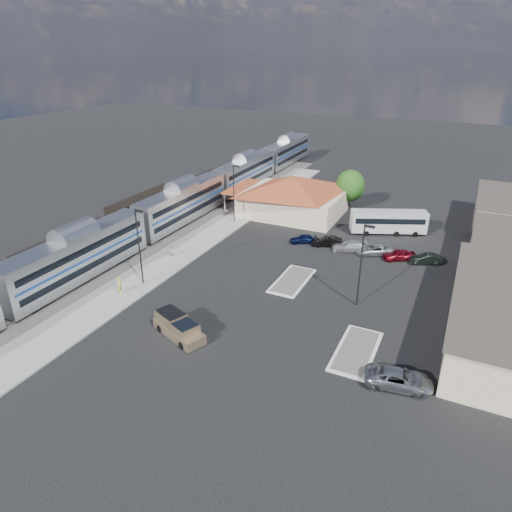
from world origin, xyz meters
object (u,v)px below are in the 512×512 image
at_px(suv, 399,379).
at_px(pickup_truck, 179,328).
at_px(station_depot, 293,195).
at_px(coach_bus, 388,221).

bearing_deg(suv, pickup_truck, 85.93).
height_order(station_depot, pickup_truck, station_depot).
distance_m(pickup_truck, coach_bus, 36.67).
distance_m(pickup_truck, suv, 19.68).
height_order(station_depot, coach_bus, station_depot).
relative_size(suv, coach_bus, 0.50).
height_order(pickup_truck, coach_bus, coach_bus).
height_order(suv, coach_bus, coach_bus).
distance_m(station_depot, coach_bus, 15.72).
relative_size(pickup_truck, coach_bus, 0.57).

